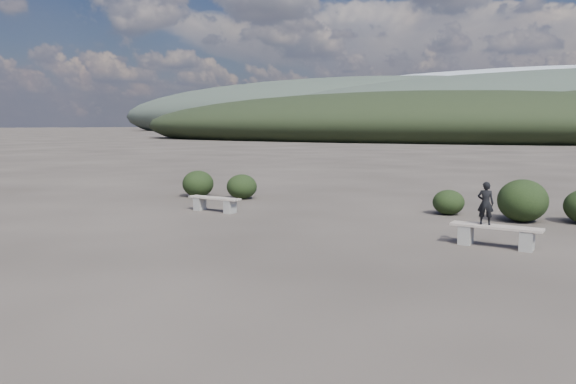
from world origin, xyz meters
The scene contains 9 objects.
ground centered at (0.00, 0.00, 0.00)m, with size 1200.00×1200.00×0.00m, color #302925.
bench_left centered at (-4.03, 5.90, 0.28)m, with size 1.87×0.51×0.46m.
bench_right centered at (4.59, 4.60, 0.30)m, with size 1.99×0.53×0.49m.
seated_person centered at (4.34, 4.62, 0.98)m, with size 0.36×0.23×0.98m, color black.
shrub_a centered at (-4.95, 8.91, 0.46)m, with size 1.12×1.12×0.92m, color black.
shrub_c centered at (2.62, 8.81, 0.38)m, with size 0.95×0.95×0.76m, color black.
shrub_d centered at (4.75, 8.50, 0.60)m, with size 1.38×1.38×1.21m, color black.
shrub_f centered at (-6.77, 8.65, 0.50)m, with size 1.19×1.19×1.01m, color black.
mountain_ridges centered at (-7.48, 339.06, 10.84)m, with size 500.00×400.00×56.00m.
Camera 1 is at (6.34, -8.47, 2.72)m, focal length 35.00 mm.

